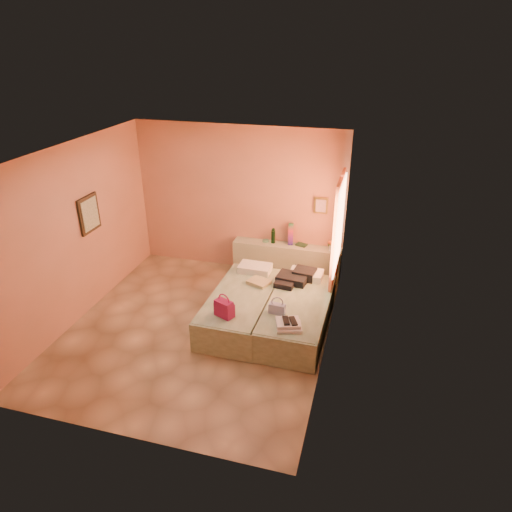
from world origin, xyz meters
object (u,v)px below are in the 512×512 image
(bed_right, at_px, (297,315))
(blue_handbag, at_px, (277,309))
(bed_left, at_px, (242,307))
(headboard_ledge, at_px, (286,260))
(flower_vase, at_px, (332,245))
(green_book, at_px, (301,245))
(magenta_handbag, at_px, (224,308))
(towel_stack, at_px, (289,325))
(water_bottle, at_px, (273,236))

(bed_right, xyz_separation_m, blue_handbag, (-0.23, -0.39, 0.33))
(bed_left, bearing_deg, headboard_ledge, 78.49)
(flower_vase, bearing_deg, headboard_ledge, 178.67)
(green_book, xyz_separation_m, magenta_handbag, (-0.71, -2.41, -0.03))
(headboard_ledge, relative_size, towel_stack, 5.86)
(blue_handbag, height_order, towel_stack, blue_handbag)
(flower_vase, height_order, magenta_handbag, flower_vase)
(water_bottle, relative_size, green_book, 1.44)
(water_bottle, distance_m, flower_vase, 1.12)
(headboard_ledge, height_order, magenta_handbag, magenta_handbag)
(bed_left, distance_m, towel_stack, 1.20)
(water_bottle, distance_m, magenta_handbag, 2.40)
(bed_right, height_order, flower_vase, flower_vase)
(green_book, distance_m, blue_handbag, 2.14)
(green_book, bearing_deg, water_bottle, -161.12)
(flower_vase, xyz_separation_m, towel_stack, (-0.30, -2.40, -0.22))
(green_book, height_order, magenta_handbag, magenta_handbag)
(bed_left, relative_size, towel_stack, 5.71)
(bed_right, bearing_deg, bed_left, -179.07)
(bed_left, bearing_deg, magenta_handbag, -94.39)
(headboard_ledge, distance_m, water_bottle, 0.54)
(bed_left, height_order, bed_right, same)
(magenta_handbag, height_order, towel_stack, magenta_handbag)
(bed_left, height_order, magenta_handbag, magenta_handbag)
(headboard_ledge, height_order, water_bottle, water_bottle)
(bed_right, bearing_deg, magenta_handbag, -144.51)
(flower_vase, bearing_deg, green_book, 173.33)
(bed_right, distance_m, blue_handbag, 0.56)
(headboard_ledge, xyz_separation_m, towel_stack, (0.54, -2.42, 0.23))
(bed_right, xyz_separation_m, water_bottle, (-0.80, 1.73, 0.54))
(headboard_ledge, bearing_deg, green_book, 9.99)
(flower_vase, bearing_deg, blue_handbag, -104.78)
(towel_stack, bearing_deg, flower_vase, 82.85)
(bed_right, height_order, green_book, green_book)
(water_bottle, bearing_deg, headboard_ledge, -6.51)
(headboard_ledge, xyz_separation_m, bed_left, (-0.38, -1.70, -0.08))
(bed_right, relative_size, towel_stack, 5.71)
(bed_right, relative_size, flower_vase, 8.60)
(headboard_ledge, bearing_deg, towel_stack, -77.46)
(blue_handbag, bearing_deg, headboard_ledge, 103.40)
(bed_right, height_order, blue_handbag, blue_handbag)
(bed_right, distance_m, green_book, 1.81)
(towel_stack, bearing_deg, magenta_handbag, 176.77)
(bed_right, height_order, towel_stack, towel_stack)
(flower_vase, relative_size, magenta_handbag, 0.82)
(flower_vase, xyz_separation_m, magenta_handbag, (-1.28, -2.34, -0.13))
(headboard_ledge, height_order, bed_left, headboard_ledge)
(bed_right, height_order, water_bottle, water_bottle)
(bed_left, relative_size, bed_right, 1.00)
(magenta_handbag, bearing_deg, headboard_ledge, 103.26)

